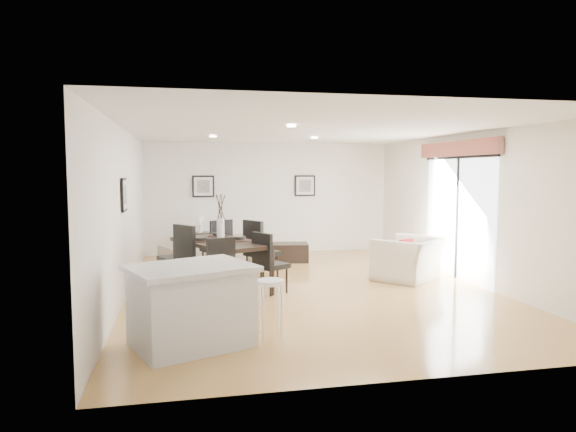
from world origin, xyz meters
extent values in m
plane|color=tan|center=(0.00, 0.00, 0.00)|extent=(8.00, 8.00, 0.00)
cube|color=white|center=(0.00, 4.00, 1.35)|extent=(6.00, 0.04, 2.70)
cube|color=white|center=(0.00, -4.00, 1.35)|extent=(6.00, 0.04, 2.70)
cube|color=white|center=(-3.00, 0.00, 1.35)|extent=(0.04, 8.00, 2.70)
cube|color=white|center=(3.00, 0.00, 1.35)|extent=(0.04, 8.00, 2.70)
cube|color=white|center=(0.00, 0.00, 2.70)|extent=(6.00, 8.00, 0.02)
imported|color=gray|center=(-1.48, 2.82, 0.32)|extent=(2.32, 1.66, 0.63)
imported|color=silver|center=(2.01, 0.32, 0.39)|extent=(1.60, 1.58, 0.78)
imported|color=#334F22|center=(5.79, 0.67, 0.29)|extent=(0.38, 0.38, 0.58)
cube|color=black|center=(-1.46, 0.29, 0.79)|extent=(1.73, 2.21, 0.07)
cylinder|color=black|center=(-1.46, -0.73, 0.38)|extent=(0.08, 0.08, 0.76)
cylinder|color=black|center=(-2.24, 0.95, 0.38)|extent=(0.08, 0.08, 0.76)
cylinder|color=black|center=(-0.68, -0.37, 0.38)|extent=(0.08, 0.08, 0.76)
cylinder|color=black|center=(-1.46, 1.31, 0.38)|extent=(0.08, 0.08, 0.76)
cube|color=black|center=(-2.25, -0.20, 0.51)|extent=(0.72, 0.72, 0.09)
cube|color=black|center=(-2.07, -0.07, 0.84)|extent=(0.36, 0.45, 0.62)
cylinder|color=black|center=(-2.53, -0.16, 0.23)|extent=(0.04, 0.04, 0.47)
cylinder|color=black|center=(-2.21, 0.08, 0.23)|extent=(0.04, 0.04, 0.47)
cylinder|color=black|center=(-2.30, -0.48, 0.23)|extent=(0.04, 0.04, 0.47)
cylinder|color=black|center=(-1.97, -0.25, 0.23)|extent=(0.04, 0.04, 0.47)
cube|color=black|center=(-2.25, 0.79, 0.47)|extent=(0.62, 0.62, 0.08)
cube|color=black|center=(-2.07, 0.87, 0.76)|extent=(0.25, 0.45, 0.56)
cylinder|color=black|center=(-2.49, 0.88, 0.21)|extent=(0.04, 0.04, 0.43)
cylinder|color=black|center=(-2.16, 1.03, 0.21)|extent=(0.04, 0.04, 0.43)
cylinder|color=black|center=(-2.34, 0.54, 0.21)|extent=(0.04, 0.04, 0.43)
cylinder|color=black|center=(-2.01, 0.70, 0.21)|extent=(0.04, 0.04, 0.43)
cube|color=black|center=(-0.67, -0.20, 0.46)|extent=(0.63, 0.63, 0.08)
cube|color=black|center=(-0.84, -0.31, 0.74)|extent=(0.29, 0.42, 0.55)
cylinder|color=black|center=(-0.42, -0.26, 0.21)|extent=(0.04, 0.04, 0.42)
cylinder|color=black|center=(-0.72, -0.45, 0.21)|extent=(0.04, 0.04, 0.42)
cylinder|color=black|center=(-0.61, 0.04, 0.21)|extent=(0.04, 0.04, 0.42)
cylinder|color=black|center=(-0.91, -0.15, 0.21)|extent=(0.04, 0.04, 0.42)
cube|color=black|center=(-0.67, 0.79, 0.51)|extent=(0.70, 0.70, 0.09)
cube|color=black|center=(-0.85, 0.67, 0.82)|extent=(0.33, 0.46, 0.60)
cylinder|color=black|center=(-0.39, 0.72, 0.23)|extent=(0.04, 0.04, 0.46)
cylinder|color=black|center=(-0.73, 0.51, 0.23)|extent=(0.04, 0.04, 0.46)
cylinder|color=black|center=(-0.60, 1.06, 0.23)|extent=(0.04, 0.04, 0.46)
cylinder|color=black|center=(-0.94, 0.85, 0.23)|extent=(0.04, 0.04, 0.46)
cube|color=black|center=(-1.46, -1.03, 0.46)|extent=(0.60, 0.60, 0.08)
cube|color=black|center=(-1.54, -0.85, 0.75)|extent=(0.45, 0.24, 0.55)
cylinder|color=black|center=(-1.55, -1.26, 0.21)|extent=(0.04, 0.04, 0.42)
cylinder|color=black|center=(-1.70, -0.93, 0.21)|extent=(0.04, 0.04, 0.42)
cylinder|color=black|center=(-1.22, -1.12, 0.21)|extent=(0.04, 0.04, 0.42)
cylinder|color=black|center=(-1.36, -0.79, 0.21)|extent=(0.04, 0.04, 0.42)
cube|color=black|center=(-1.46, 1.61, 0.48)|extent=(0.65, 0.65, 0.08)
cube|color=black|center=(-1.37, 1.42, 0.79)|extent=(0.46, 0.27, 0.58)
cylinder|color=black|center=(-1.38, 1.87, 0.22)|extent=(0.04, 0.04, 0.44)
cylinder|color=black|center=(-1.21, 1.53, 0.22)|extent=(0.04, 0.04, 0.44)
cylinder|color=black|center=(-1.71, 1.70, 0.22)|extent=(0.04, 0.04, 0.44)
cylinder|color=black|center=(-1.54, 1.36, 0.22)|extent=(0.04, 0.04, 0.44)
cylinder|color=white|center=(-1.46, 0.29, 1.02)|extent=(0.13, 0.13, 0.39)
cylinder|color=#311E15|center=(-1.13, 0.29, 0.83)|extent=(0.37, 0.37, 0.01)
cylinder|color=black|center=(-1.13, 0.29, 0.86)|extent=(0.20, 0.20, 0.06)
cylinder|color=#311E15|center=(-1.46, 0.90, 0.83)|extent=(0.37, 0.37, 0.01)
cylinder|color=black|center=(-1.46, 0.90, 0.86)|extent=(0.20, 0.20, 0.06)
cylinder|color=#311E15|center=(-1.79, 0.29, 0.83)|extent=(0.37, 0.37, 0.01)
cylinder|color=black|center=(-1.79, 0.29, 0.86)|extent=(0.20, 0.20, 0.06)
cylinder|color=#311E15|center=(-1.46, -0.31, 0.83)|extent=(0.37, 0.37, 0.01)
cylinder|color=black|center=(-1.46, -0.31, 0.86)|extent=(0.20, 0.20, 0.06)
cube|color=black|center=(0.14, 2.68, 0.20)|extent=(1.08, 0.75, 0.40)
cube|color=black|center=(-1.69, 3.68, 0.29)|extent=(0.47, 0.47, 0.58)
cylinder|color=white|center=(-1.69, 3.68, 0.66)|extent=(0.09, 0.09, 0.17)
cone|color=white|center=(-1.69, 3.68, 0.85)|extent=(0.20, 0.20, 0.22)
cube|color=maroon|center=(1.90, 0.20, 0.61)|extent=(0.33, 0.26, 0.33)
cube|color=silver|center=(-2.01, -2.56, 0.44)|extent=(1.49, 1.32, 0.88)
cube|color=silver|center=(-2.01, -2.56, 0.91)|extent=(1.63, 1.45, 0.06)
cylinder|color=white|center=(-1.08, -2.56, 0.71)|extent=(0.33, 0.33, 0.05)
cylinder|color=silver|center=(-0.97, -2.45, 0.35)|extent=(0.02, 0.02, 0.71)
cylinder|color=silver|center=(-1.19, -2.45, 0.35)|extent=(0.02, 0.02, 0.71)
cylinder|color=silver|center=(-1.19, -2.68, 0.35)|extent=(0.02, 0.02, 0.71)
cylinder|color=silver|center=(-0.97, -2.68, 0.35)|extent=(0.02, 0.02, 0.71)
cube|color=black|center=(-1.60, 3.97, 1.65)|extent=(0.52, 0.03, 0.52)
cube|color=white|center=(-1.60, 3.97, 1.65)|extent=(0.44, 0.04, 0.44)
cube|color=#555550|center=(-1.60, 3.97, 1.65)|extent=(0.30, 0.04, 0.30)
cube|color=black|center=(0.90, 3.97, 1.65)|extent=(0.52, 0.03, 0.52)
cube|color=white|center=(0.90, 3.97, 1.65)|extent=(0.44, 0.04, 0.44)
cube|color=#555550|center=(0.90, 3.97, 1.65)|extent=(0.30, 0.04, 0.30)
cube|color=black|center=(-2.97, -0.20, 1.65)|extent=(0.03, 0.52, 0.52)
cube|color=white|center=(-2.97, -0.20, 1.65)|extent=(0.04, 0.44, 0.44)
cube|color=#555550|center=(-2.97, -0.20, 1.65)|extent=(0.04, 0.30, 0.30)
cube|color=white|center=(2.98, 0.30, 1.12)|extent=(0.02, 2.40, 2.25)
cube|color=black|center=(2.96, 0.30, 1.12)|extent=(0.03, 0.05, 2.25)
cube|color=black|center=(2.96, 0.30, 2.27)|extent=(0.03, 2.50, 0.05)
cube|color=maroon|center=(2.92, 0.30, 2.43)|extent=(0.10, 2.70, 0.28)
plane|color=gray|center=(5.00, 0.30, 0.00)|extent=(6.00, 6.00, 0.00)
cube|color=brown|center=(6.05, 2.70, 1.00)|extent=(0.35, 0.35, 2.00)
camera|label=1|loc=(-2.08, -8.45, 2.01)|focal=32.00mm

